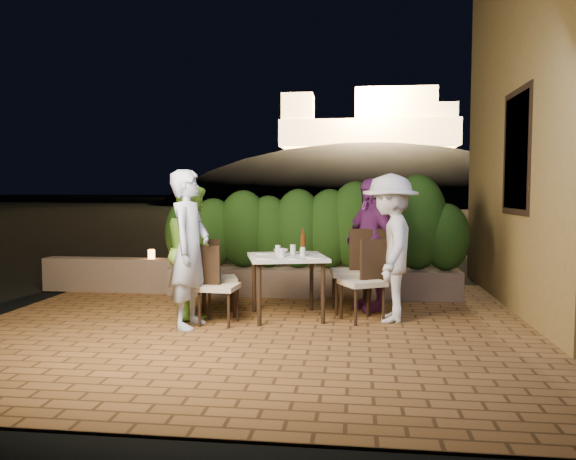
% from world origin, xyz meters
% --- Properties ---
extents(ground, '(400.00, 400.00, 0.00)m').
position_xyz_m(ground, '(0.00, 0.00, -0.02)').
color(ground, black).
rests_on(ground, ground).
extents(terrace_floor, '(7.00, 6.00, 0.15)m').
position_xyz_m(terrace_floor, '(0.00, 0.50, -0.07)').
color(terrace_floor, brown).
rests_on(terrace_floor, ground).
extents(building_wall, '(1.60, 5.00, 5.00)m').
position_xyz_m(building_wall, '(3.60, 2.00, 2.50)').
color(building_wall, olive).
rests_on(building_wall, ground).
extents(window_pane, '(0.08, 1.00, 1.40)m').
position_xyz_m(window_pane, '(2.82, 1.50, 2.00)').
color(window_pane, black).
rests_on(window_pane, building_wall).
extents(window_frame, '(0.06, 1.15, 1.55)m').
position_xyz_m(window_frame, '(2.81, 1.50, 2.00)').
color(window_frame, black).
rests_on(window_frame, building_wall).
extents(planter, '(4.20, 0.55, 0.40)m').
position_xyz_m(planter, '(0.20, 2.30, 0.20)').
color(planter, brown).
rests_on(planter, ground).
extents(hedge, '(4.00, 0.70, 1.10)m').
position_xyz_m(hedge, '(0.20, 2.30, 0.95)').
color(hedge, '#18360E').
rests_on(hedge, planter).
extents(parapet, '(2.20, 0.30, 0.50)m').
position_xyz_m(parapet, '(-2.80, 2.30, 0.25)').
color(parapet, brown).
rests_on(parapet, ground).
extents(hill, '(52.00, 40.00, 22.00)m').
position_xyz_m(hill, '(2.00, 60.00, -4.00)').
color(hill, black).
rests_on(hill, ground).
extents(fortress, '(26.00, 8.00, 8.00)m').
position_xyz_m(fortress, '(2.00, 60.00, 10.50)').
color(fortress, '#FFCC7A').
rests_on(fortress, hill).
extents(dining_table, '(1.09, 1.09, 0.75)m').
position_xyz_m(dining_table, '(0.01, 0.83, 0.38)').
color(dining_table, white).
rests_on(dining_table, ground).
extents(plate_nw, '(0.22, 0.22, 0.01)m').
position_xyz_m(plate_nw, '(-0.19, 0.51, 0.76)').
color(plate_nw, white).
rests_on(plate_nw, dining_table).
extents(plate_sw, '(0.20, 0.20, 0.01)m').
position_xyz_m(plate_sw, '(-0.30, 1.00, 0.76)').
color(plate_sw, white).
rests_on(plate_sw, dining_table).
extents(plate_ne, '(0.25, 0.25, 0.01)m').
position_xyz_m(plate_ne, '(0.37, 0.66, 0.76)').
color(plate_ne, white).
rests_on(plate_ne, dining_table).
extents(plate_se, '(0.24, 0.24, 0.01)m').
position_xyz_m(plate_se, '(0.23, 1.14, 0.76)').
color(plate_se, white).
rests_on(plate_se, dining_table).
extents(plate_centre, '(0.23, 0.23, 0.01)m').
position_xyz_m(plate_centre, '(0.01, 0.81, 0.76)').
color(plate_centre, white).
rests_on(plate_centre, dining_table).
extents(plate_front, '(0.21, 0.21, 0.01)m').
position_xyz_m(plate_front, '(0.16, 0.52, 0.76)').
color(plate_front, white).
rests_on(plate_front, dining_table).
extents(glass_nw, '(0.06, 0.06, 0.11)m').
position_xyz_m(glass_nw, '(-0.02, 0.64, 0.80)').
color(glass_nw, silver).
rests_on(glass_nw, dining_table).
extents(glass_sw, '(0.06, 0.06, 0.11)m').
position_xyz_m(glass_sw, '(-0.12, 1.00, 0.80)').
color(glass_sw, silver).
rests_on(glass_sw, dining_table).
extents(glass_ne, '(0.06, 0.06, 0.11)m').
position_xyz_m(glass_ne, '(0.21, 0.78, 0.80)').
color(glass_ne, silver).
rests_on(glass_ne, dining_table).
extents(glass_se, '(0.07, 0.07, 0.12)m').
position_xyz_m(glass_se, '(0.07, 0.98, 0.81)').
color(glass_se, silver).
rests_on(glass_se, dining_table).
extents(beer_bottle, '(0.06, 0.06, 0.32)m').
position_xyz_m(beer_bottle, '(0.20, 0.91, 0.91)').
color(beer_bottle, '#45200B').
rests_on(beer_bottle, dining_table).
extents(bowl, '(0.21, 0.21, 0.05)m').
position_xyz_m(bowl, '(-0.10, 1.11, 0.77)').
color(bowl, white).
rests_on(bowl, dining_table).
extents(chair_left_front, '(0.45, 0.45, 0.90)m').
position_xyz_m(chair_left_front, '(-0.72, 0.41, 0.45)').
color(chair_left_front, black).
rests_on(chair_left_front, ground).
extents(chair_left_back, '(0.55, 0.55, 0.93)m').
position_xyz_m(chair_left_back, '(-0.83, 0.86, 0.47)').
color(chair_left_back, black).
rests_on(chair_left_back, ground).
extents(chair_right_front, '(0.60, 0.60, 0.96)m').
position_xyz_m(chair_right_front, '(0.91, 0.77, 0.48)').
color(chair_right_front, black).
rests_on(chair_right_front, ground).
extents(chair_right_back, '(0.54, 0.54, 1.05)m').
position_xyz_m(chair_right_back, '(0.77, 1.26, 0.52)').
color(chair_right_back, black).
rests_on(chair_right_back, ground).
extents(diner_blue, '(0.48, 0.68, 1.76)m').
position_xyz_m(diner_blue, '(-1.00, 0.24, 0.88)').
color(diner_blue, '#B1C1E3').
rests_on(diner_blue, ground).
extents(diner_green, '(0.89, 0.97, 1.61)m').
position_xyz_m(diner_green, '(-1.13, 0.79, 0.80)').
color(diner_green, '#7BC13C').
rests_on(diner_green, ground).
extents(diner_white, '(0.69, 1.14, 1.72)m').
position_xyz_m(diner_white, '(1.23, 0.83, 0.86)').
color(diner_white, silver).
rests_on(diner_white, ground).
extents(diner_purple, '(0.90, 1.04, 1.68)m').
position_xyz_m(diner_purple, '(1.01, 1.43, 0.84)').
color(diner_purple, '#64256F').
rests_on(diner_purple, ground).
extents(parapet_lamp, '(0.10, 0.10, 0.14)m').
position_xyz_m(parapet_lamp, '(-2.23, 2.30, 0.57)').
color(parapet_lamp, orange).
rests_on(parapet_lamp, parapet).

